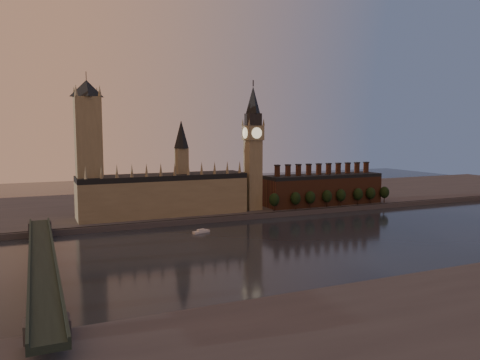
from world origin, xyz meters
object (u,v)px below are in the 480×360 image
object	(u,v)px
victoria_tower	(88,146)
westminster_bridge	(42,261)
big_ben	(253,146)
river_boat	(201,231)

from	to	relation	value
victoria_tower	westminster_bridge	size ratio (longest dim) A/B	0.54
victoria_tower	big_ben	bearing A→B (deg)	-2.20
big_ben	river_boat	size ratio (longest dim) A/B	8.14
river_boat	big_ben	bearing A→B (deg)	21.51
victoria_tower	westminster_bridge	world-z (taller)	victoria_tower
big_ben	river_boat	distance (m)	99.06
victoria_tower	big_ben	world-z (taller)	victoria_tower
victoria_tower	big_ben	distance (m)	130.12
river_boat	victoria_tower	bearing A→B (deg)	122.23
victoria_tower	westminster_bridge	xyz separation A→B (m)	(-35.00, -117.70, -51.65)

